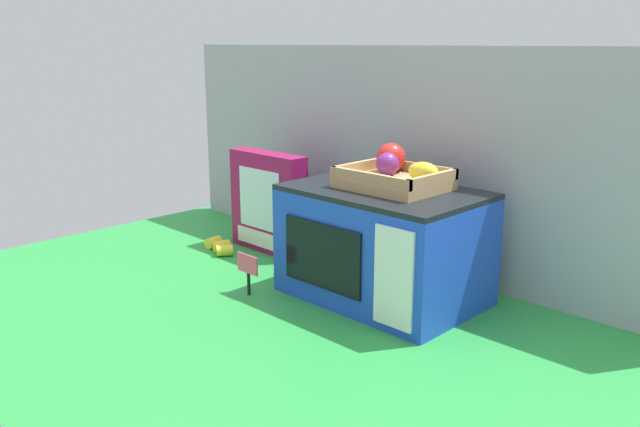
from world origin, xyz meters
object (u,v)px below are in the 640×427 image
(cookie_set_box, at_px, (268,203))
(toy_microwave, at_px, (383,244))
(food_groups_crate, at_px, (394,173))
(loose_toy_banana, at_px, (220,246))
(price_sign, at_px, (248,268))

(cookie_set_box, bearing_deg, toy_microwave, -6.10)
(food_groups_crate, xyz_separation_m, loose_toy_banana, (-0.55, -0.09, -0.27))
(toy_microwave, distance_m, loose_toy_banana, 0.56)
(toy_microwave, distance_m, cookie_set_box, 0.46)
(cookie_set_box, distance_m, price_sign, 0.35)
(food_groups_crate, height_order, cookie_set_box, food_groups_crate)
(cookie_set_box, relative_size, loose_toy_banana, 2.21)
(loose_toy_banana, bearing_deg, cookie_set_box, 50.46)
(food_groups_crate, xyz_separation_m, price_sign, (-0.23, -0.25, -0.22))
(price_sign, bearing_deg, cookie_set_box, 130.95)
(toy_microwave, distance_m, price_sign, 0.32)
(cookie_set_box, relative_size, price_sign, 2.83)
(price_sign, xyz_separation_m, loose_toy_banana, (-0.32, 0.15, -0.05))
(cookie_set_box, bearing_deg, price_sign, -49.05)
(toy_microwave, height_order, cookie_set_box, cookie_set_box)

